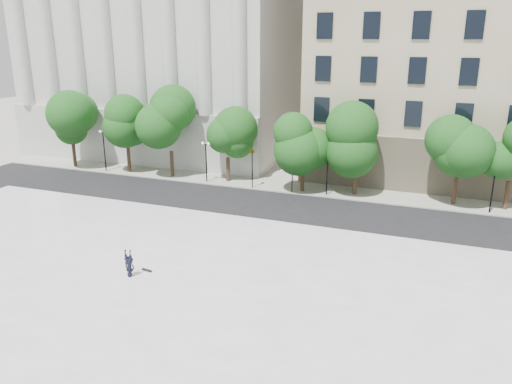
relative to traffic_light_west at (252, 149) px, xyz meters
The scene contains 12 objects.
ground 22.65m from the traffic_light_west, 86.50° to the right, with size 160.00×160.00×0.00m, color #AAA6A0.
plaza 19.67m from the traffic_light_west, 85.95° to the right, with size 44.00×22.00×0.45m, color white.
street 5.86m from the traffic_light_west, 72.39° to the right, with size 60.00×8.00×0.02m, color black.
far_sidewalk 4.29m from the traffic_light_west, 51.24° to the left, with size 60.00×4.00×0.12m, color #B3B0A5.
building_west 24.35m from the traffic_light_west, 133.85° to the left, with size 31.50×27.65×25.60m.
building_east 28.06m from the traffic_light_west, 37.87° to the left, with size 36.00×26.15×23.00m.
traffic_light_west is the anchor object (origin of this frame).
traffic_light_east 3.80m from the traffic_light_west, ahead, with size 0.91×1.60×4.14m.
person_lying 19.92m from the traffic_light_west, 89.49° to the right, with size 0.59×0.38×1.61m, color black.
skateboard 19.02m from the traffic_light_west, 87.98° to the right, with size 0.69×0.18×0.07m, color black.
street_trees 1.73m from the traffic_light_west, 117.28° to the left, with size 45.74×5.01×7.97m.
lamp_posts 1.53m from the traffic_light_west, 13.86° to the left, with size 37.25×0.28×4.34m.
Camera 1 is at (14.45, -18.71, 13.41)m, focal length 35.00 mm.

